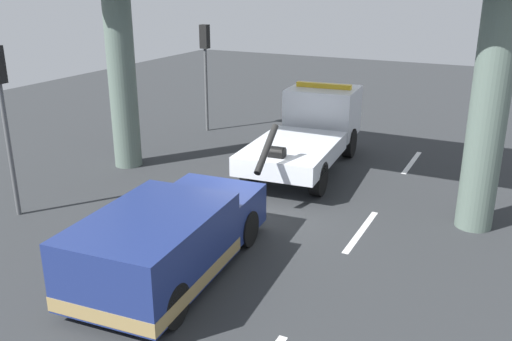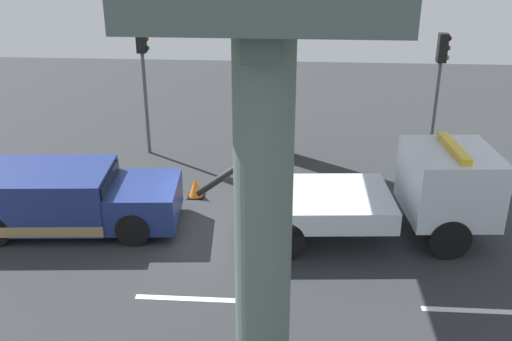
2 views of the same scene
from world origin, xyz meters
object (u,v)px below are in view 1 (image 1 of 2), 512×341
at_px(traffic_light_far, 205,54).
at_px(traffic_cone_orange, 173,198).
at_px(towed_van_green, 168,241).
at_px(tow_truck_white, 311,128).
at_px(traffic_light_near, 2,95).

xyz_separation_m(traffic_light_far, traffic_cone_orange, (-7.34, -3.37, -2.79)).
distance_m(traffic_light_far, traffic_cone_orange, 8.55).
bearing_deg(towed_van_green, tow_truck_white, 0.48).
bearing_deg(traffic_light_near, tow_truck_white, -35.62).
height_order(towed_van_green, traffic_light_near, traffic_light_near).
bearing_deg(towed_van_green, traffic_cone_orange, 33.42).
height_order(tow_truck_white, traffic_light_far, traffic_light_far).
bearing_deg(traffic_light_far, towed_van_green, -152.63).
distance_m(tow_truck_white, traffic_cone_orange, 5.64).
bearing_deg(traffic_light_far, tow_truck_white, -111.80).
xyz_separation_m(traffic_light_near, traffic_light_far, (9.50, -0.00, -0.11)).
bearing_deg(traffic_light_near, traffic_light_far, -0.00).
height_order(traffic_light_near, traffic_light_far, traffic_light_near).
relative_size(tow_truck_white, traffic_cone_orange, 12.93).
relative_size(traffic_light_far, traffic_cone_orange, 7.40).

